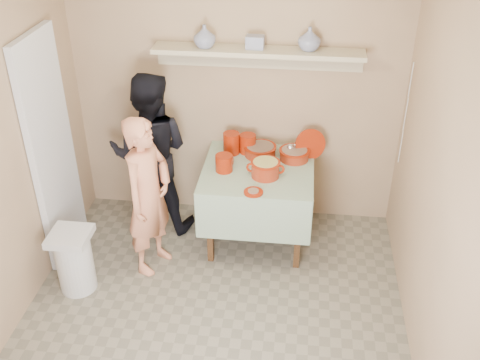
# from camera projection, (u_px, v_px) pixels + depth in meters

# --- Properties ---
(ground) EXTENTS (3.50, 3.50, 0.00)m
(ground) POSITION_uv_depth(u_px,v_px,m) (209.00, 336.00, 4.27)
(ground) COLOR #746D5B
(ground) RESTS_ON ground
(tile_panel) EXTENTS (0.06, 0.70, 2.00)m
(tile_panel) POSITION_uv_depth(u_px,v_px,m) (52.00, 151.00, 4.70)
(tile_panel) COLOR silver
(tile_panel) RESTS_ON ground
(plate_stack_a) EXTENTS (0.15, 0.15, 0.20)m
(plate_stack_a) POSITION_uv_depth(u_px,v_px,m) (231.00, 143.00, 5.11)
(plate_stack_a) COLOR #7F1200
(plate_stack_a) RESTS_ON serving_table
(plate_stack_b) EXTENTS (0.15, 0.15, 0.18)m
(plate_stack_b) POSITION_uv_depth(u_px,v_px,m) (248.00, 144.00, 5.13)
(plate_stack_b) COLOR #7F1200
(plate_stack_b) RESTS_ON serving_table
(bowl_stack) EXTENTS (0.15, 0.15, 0.15)m
(bowl_stack) POSITION_uv_depth(u_px,v_px,m) (224.00, 163.00, 4.85)
(bowl_stack) COLOR #7F1200
(bowl_stack) RESTS_ON serving_table
(empty_bowl) EXTENTS (0.17, 0.17, 0.05)m
(empty_bowl) POSITION_uv_depth(u_px,v_px,m) (224.00, 160.00, 4.99)
(empty_bowl) COLOR #7F1200
(empty_bowl) RESTS_ON serving_table
(propped_lid) EXTENTS (0.30, 0.19, 0.27)m
(propped_lid) POSITION_uv_depth(u_px,v_px,m) (310.00, 144.00, 5.05)
(propped_lid) COLOR #7F1200
(propped_lid) RESTS_ON serving_table
(vase_right) EXTENTS (0.23, 0.23, 0.20)m
(vase_right) POSITION_uv_depth(u_px,v_px,m) (309.00, 39.00, 4.64)
(vase_right) COLOR navy
(vase_right) RESTS_ON wall_shelf
(vase_left) EXTENTS (0.23, 0.23, 0.19)m
(vase_left) POSITION_uv_depth(u_px,v_px,m) (205.00, 36.00, 4.71)
(vase_left) COLOR navy
(vase_left) RESTS_ON wall_shelf
(ceramic_box) EXTENTS (0.16, 0.11, 0.11)m
(ceramic_box) POSITION_uv_depth(u_px,v_px,m) (255.00, 42.00, 4.71)
(ceramic_box) COLOR navy
(ceramic_box) RESTS_ON wall_shelf
(person_cook) EXTENTS (0.50, 0.60, 1.42)m
(person_cook) POSITION_uv_depth(u_px,v_px,m) (149.00, 196.00, 4.63)
(person_cook) COLOR #D8815D
(person_cook) RESTS_ON ground
(person_helper) EXTENTS (0.78, 0.62, 1.56)m
(person_helper) POSITION_uv_depth(u_px,v_px,m) (150.00, 154.00, 5.11)
(person_helper) COLOR black
(person_helper) RESTS_ON ground
(room_shell) EXTENTS (3.04, 3.54, 2.62)m
(room_shell) POSITION_uv_depth(u_px,v_px,m) (201.00, 150.00, 3.43)
(room_shell) COLOR tan
(room_shell) RESTS_ON ground
(serving_table) EXTENTS (0.97, 0.97, 0.76)m
(serving_table) POSITION_uv_depth(u_px,v_px,m) (258.00, 179.00, 4.99)
(serving_table) COLOR #4C2D16
(serving_table) RESTS_ON ground
(cazuela_meat_a) EXTENTS (0.30, 0.30, 0.10)m
(cazuela_meat_a) POSITION_uv_depth(u_px,v_px,m) (260.00, 150.00, 5.09)
(cazuela_meat_a) COLOR maroon
(cazuela_meat_a) RESTS_ON serving_table
(cazuela_meat_b) EXTENTS (0.28, 0.28, 0.10)m
(cazuela_meat_b) POSITION_uv_depth(u_px,v_px,m) (294.00, 154.00, 5.03)
(cazuela_meat_b) COLOR maroon
(cazuela_meat_b) RESTS_ON serving_table
(ladle) EXTENTS (0.08, 0.26, 0.19)m
(ladle) POSITION_uv_depth(u_px,v_px,m) (291.00, 147.00, 5.02)
(ladle) COLOR silver
(ladle) RESTS_ON cazuela_meat_b
(cazuela_rice) EXTENTS (0.33, 0.25, 0.14)m
(cazuela_rice) POSITION_uv_depth(u_px,v_px,m) (265.00, 168.00, 4.76)
(cazuela_rice) COLOR maroon
(cazuela_rice) RESTS_ON serving_table
(front_plate) EXTENTS (0.16, 0.16, 0.03)m
(front_plate) POSITION_uv_depth(u_px,v_px,m) (253.00, 192.00, 4.57)
(front_plate) COLOR #7F1200
(front_plate) RESTS_ON serving_table
(wall_shelf) EXTENTS (1.80, 0.25, 0.21)m
(wall_shelf) POSITION_uv_depth(u_px,v_px,m) (258.00, 53.00, 4.77)
(wall_shelf) COLOR #BEAF8D
(wall_shelf) RESTS_ON room_shell
(trash_bin) EXTENTS (0.32, 0.32, 0.56)m
(trash_bin) POSITION_uv_depth(u_px,v_px,m) (74.00, 260.00, 4.59)
(trash_bin) COLOR silver
(trash_bin) RESTS_ON ground
(electrical_cord) EXTENTS (0.01, 0.05, 0.90)m
(electrical_cord) POSITION_uv_depth(u_px,v_px,m) (406.00, 114.00, 4.72)
(electrical_cord) COLOR silver
(electrical_cord) RESTS_ON wall_shelf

